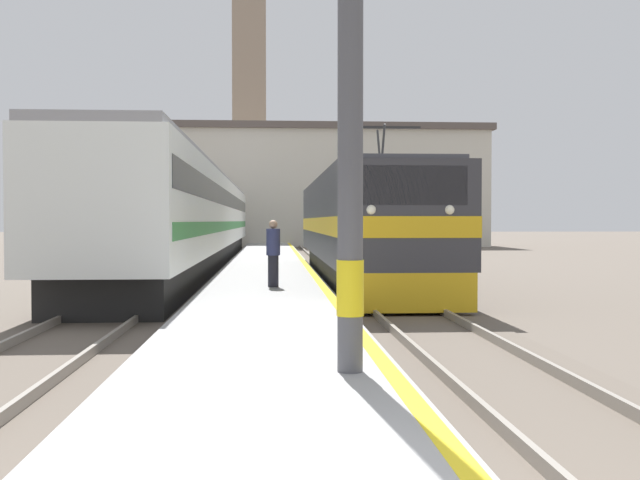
{
  "coord_description": "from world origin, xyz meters",
  "views": [
    {
      "loc": [
        0.13,
        -4.36,
        1.95
      ],
      "look_at": [
        1.75,
        20.44,
        1.32
      ],
      "focal_mm": 42.0,
      "sensor_mm": 36.0,
      "label": 1
    }
  ],
  "objects_px": {
    "locomotive_train": "(362,228)",
    "passenger_train": "(197,217)",
    "clock_tower": "(249,74)",
    "person_on_platform": "(273,252)"
  },
  "relations": [
    {
      "from": "locomotive_train",
      "to": "passenger_train",
      "type": "xyz_separation_m",
      "value": [
        -6.07,
        10.3,
        0.37
      ]
    },
    {
      "from": "passenger_train",
      "to": "clock_tower",
      "type": "distance_m",
      "value": 39.55
    },
    {
      "from": "passenger_train",
      "to": "clock_tower",
      "type": "xyz_separation_m",
      "value": [
        1.26,
        37.12,
        13.57
      ]
    },
    {
      "from": "locomotive_train",
      "to": "passenger_train",
      "type": "distance_m",
      "value": 11.96
    },
    {
      "from": "locomotive_train",
      "to": "clock_tower",
      "type": "bearing_deg",
      "value": 95.79
    },
    {
      "from": "locomotive_train",
      "to": "clock_tower",
      "type": "relative_size",
      "value": 0.55
    },
    {
      "from": "person_on_platform",
      "to": "clock_tower",
      "type": "bearing_deg",
      "value": 92.26
    },
    {
      "from": "person_on_platform",
      "to": "clock_tower",
      "type": "xyz_separation_m",
      "value": [
        -2.06,
        52.12,
        14.49
      ]
    },
    {
      "from": "person_on_platform",
      "to": "locomotive_train",
      "type": "bearing_deg",
      "value": 59.66
    },
    {
      "from": "locomotive_train",
      "to": "passenger_train",
      "type": "height_order",
      "value": "locomotive_train"
    }
  ]
}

